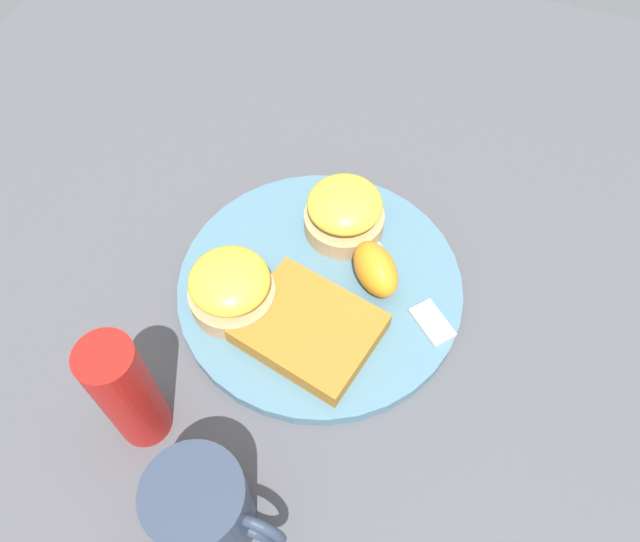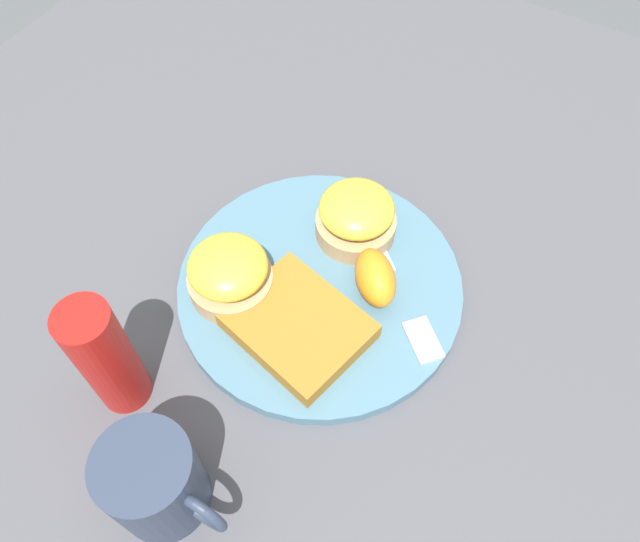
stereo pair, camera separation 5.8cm
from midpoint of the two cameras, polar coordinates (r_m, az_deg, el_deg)
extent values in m
plane|color=#4C4C51|center=(0.61, 2.72, -1.96)|extent=(1.10, 1.10, 0.00)
cylinder|color=slate|center=(0.60, 2.75, -1.61)|extent=(0.27, 0.27, 0.01)
cylinder|color=tan|center=(0.62, 5.61, 4.07)|extent=(0.08, 0.08, 0.02)
ellipsoid|color=yellow|center=(0.60, 5.83, 5.65)|extent=(0.07, 0.07, 0.03)
cylinder|color=tan|center=(0.59, -5.34, -1.28)|extent=(0.08, 0.08, 0.02)
ellipsoid|color=yellow|center=(0.56, -5.56, 0.19)|extent=(0.07, 0.07, 0.03)
cube|color=#A36B23|center=(0.56, 0.94, -5.25)|extent=(0.13, 0.12, 0.02)
ellipsoid|color=orange|center=(0.58, 7.94, -0.84)|extent=(0.07, 0.07, 0.04)
cube|color=silver|center=(0.63, 7.22, 3.65)|extent=(0.09, 0.08, 0.00)
cube|color=silver|center=(0.58, 12.28, -6.45)|extent=(0.05, 0.05, 0.00)
cylinder|color=#2D384C|center=(0.50, -11.59, -18.61)|extent=(0.07, 0.07, 0.09)
torus|color=#2D384C|center=(0.48, -7.44, -21.18)|extent=(0.05, 0.01, 0.05)
cylinder|color=#B21914|center=(0.52, -15.99, -7.91)|extent=(0.04, 0.04, 0.13)
camera|label=1|loc=(0.03, -87.13, 4.40)|focal=35.00mm
camera|label=2|loc=(0.03, 92.87, -4.40)|focal=35.00mm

